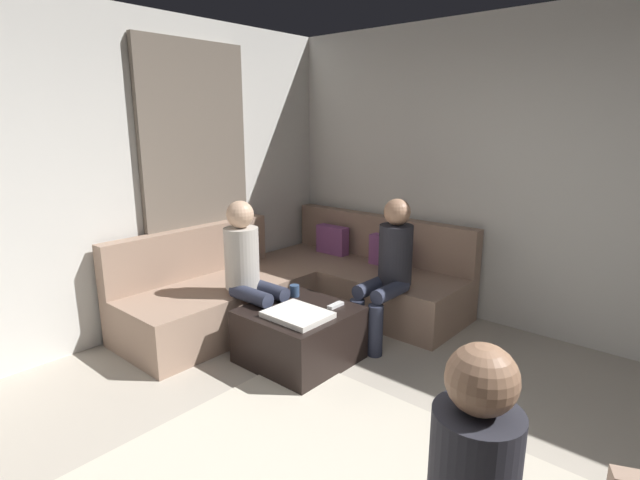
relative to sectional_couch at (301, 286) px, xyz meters
The scene contains 10 objects.
wall_back 2.57m from the sectional_couch, 27.05° to the left, with size 6.00×0.12×2.70m, color silver.
wall_left 2.33m from the sectional_couch, 114.60° to the right, with size 0.12×6.00×2.70m, color silver.
curtain_panel 1.36m from the sectional_couch, 142.74° to the right, with size 0.06×1.10×2.50m, color #726659.
sectional_couch is the anchor object (origin of this frame).
ottoman 0.94m from the sectional_couch, 47.94° to the right, with size 0.76×0.76×0.42m, color black.
folded_blanket 1.11m from the sectional_couch, 48.26° to the right, with size 0.44×0.36×0.04m, color white.
coffee_mug 0.68m from the sectional_couch, 51.66° to the right, with size 0.08×0.08×0.10m, color #334C72.
game_remote 0.95m from the sectional_couch, 30.51° to the right, with size 0.05×0.15×0.02m, color white.
person_on_couch_back 1.01m from the sectional_couch, ahead, with size 0.30×0.60×1.20m.
person_on_couch_side 0.86m from the sectional_couch, 78.96° to the right, with size 0.60×0.30×1.20m.
Camera 1 is at (0.94, -1.32, 1.82)m, focal length 27.22 mm.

